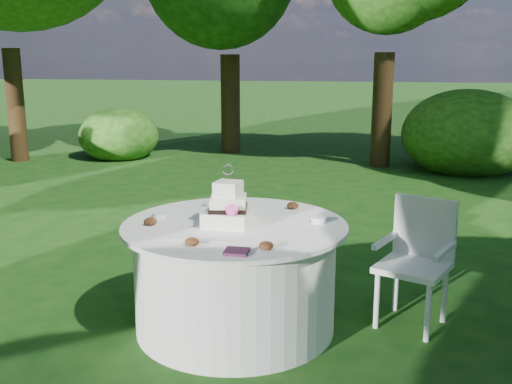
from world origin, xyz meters
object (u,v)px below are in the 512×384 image
cake (228,209)px  chair (418,253)px  table (235,276)px  napkins (236,252)px

cake → chair: cake is taller
table → napkins: bearing=-76.7°
table → chair: (1.27, 0.33, 0.13)m
napkins → cake: size_ratio=0.33×
napkins → chair: chair is taller
napkins → cake: cake is taller
napkins → cake: (-0.18, 0.58, 0.10)m
cake → chair: size_ratio=0.47×
napkins → table: napkins is taller
napkins → table: size_ratio=0.09×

